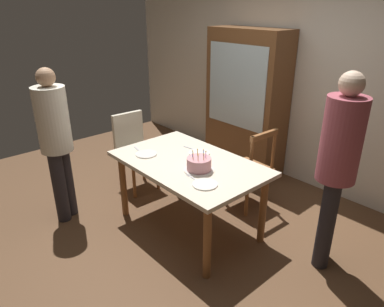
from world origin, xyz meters
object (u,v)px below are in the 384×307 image
object	(u,v)px
plate_far_side	(199,153)
chair_upholstered	(134,147)
person_guest	(337,163)
plate_near_guest	(205,184)
china_cabinet	(246,102)
birthday_cake	(199,165)
dining_table	(189,170)
plate_near_celebrant	(146,154)
person_celebrant	(56,138)
chair_spindle_back	(249,170)

from	to	relation	value
plate_far_side	chair_upholstered	distance (m)	1.10
plate_far_side	person_guest	distance (m)	1.34
plate_near_guest	china_cabinet	distance (m)	2.07
chair_upholstered	birthday_cake	bearing A→B (deg)	-6.54
dining_table	chair_upholstered	size ratio (longest dim) A/B	1.59
plate_near_guest	plate_near_celebrant	bearing A→B (deg)	180.00
plate_far_side	person_celebrant	world-z (taller)	person_celebrant
chair_spindle_back	plate_near_celebrant	bearing A→B (deg)	-118.65
plate_near_guest	chair_upholstered	world-z (taller)	chair_upholstered
plate_near_celebrant	plate_far_side	world-z (taller)	same
plate_near_celebrant	chair_spindle_back	distance (m)	1.18
chair_spindle_back	chair_upholstered	world-z (taller)	same
birthday_cake	plate_near_guest	world-z (taller)	birthday_cake
china_cabinet	plate_near_guest	bearing A→B (deg)	-59.20
plate_near_celebrant	person_guest	bearing A→B (deg)	25.41
dining_table	china_cabinet	xyz separation A→B (m)	(-0.60, 1.56, 0.29)
dining_table	plate_near_guest	bearing A→B (deg)	-25.08
person_guest	birthday_cake	bearing A→B (deg)	-147.83
plate_far_side	chair_spindle_back	world-z (taller)	chair_spindle_back
person_celebrant	person_guest	bearing A→B (deg)	32.39
plate_near_celebrant	plate_near_guest	world-z (taller)	same
chair_upholstered	china_cabinet	world-z (taller)	china_cabinet
plate_far_side	person_guest	bearing A→B (deg)	15.09
person_guest	plate_near_guest	bearing A→B (deg)	-134.28
plate_near_celebrant	china_cabinet	world-z (taller)	china_cabinet
dining_table	plate_far_side	world-z (taller)	plate_far_side
plate_near_celebrant	plate_near_guest	xyz separation A→B (m)	(0.87, 0.00, 0.00)
dining_table	person_celebrant	distance (m)	1.39
plate_near_celebrant	plate_far_side	distance (m)	0.54
birthday_cake	plate_far_side	world-z (taller)	birthday_cake
chair_upholstered	plate_near_celebrant	bearing A→B (deg)	-22.69
plate_far_side	plate_near_guest	size ratio (longest dim) A/B	1.00
plate_near_celebrant	chair_spindle_back	world-z (taller)	chair_spindle_back
plate_near_guest	person_celebrant	distance (m)	1.65
birthday_cake	person_celebrant	distance (m)	1.50
birthday_cake	china_cabinet	xyz separation A→B (m)	(-0.82, 1.62, 0.13)
chair_upholstered	person_celebrant	bearing A→B (deg)	-84.22
dining_table	chair_spindle_back	distance (m)	0.83
dining_table	plate_far_side	bearing A→B (deg)	109.60
dining_table	plate_near_guest	xyz separation A→B (m)	(0.45, -0.21, 0.10)
chair_spindle_back	china_cabinet	xyz separation A→B (m)	(-0.73, 0.77, 0.49)
chair_spindle_back	plate_near_guest	bearing A→B (deg)	-72.23
plate_near_guest	chair_spindle_back	world-z (taller)	chair_spindle_back
person_guest	chair_upholstered	bearing A→B (deg)	-168.82
plate_near_celebrant	chair_spindle_back	size ratio (longest dim) A/B	0.23
dining_table	person_guest	bearing A→B (deg)	24.84
dining_table	birthday_cake	world-z (taller)	birthday_cake
plate_near_guest	dining_table	bearing A→B (deg)	154.92
plate_near_celebrant	plate_near_guest	distance (m)	0.87
plate_near_celebrant	person_guest	distance (m)	1.80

